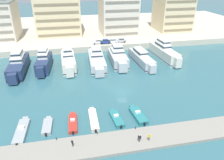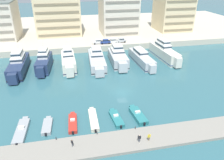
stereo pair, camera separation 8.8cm
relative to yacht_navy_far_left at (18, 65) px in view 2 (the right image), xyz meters
name	(u,v)px [view 2 (the right image)]	position (x,y,z in m)	size (l,w,h in m)	color
ground_plane	(122,92)	(28.76, -19.59, -2.35)	(400.00, 400.00, 0.00)	#336670
quay_promenade	(91,29)	(28.76, 48.87, -1.18)	(180.00, 70.00, 2.34)	beige
pier_dock	(146,138)	(28.76, -38.06, -2.05)	(120.00, 5.88, 0.59)	gray
yacht_navy_far_left	(18,65)	(0.00, 0.00, 0.00)	(4.60, 19.57, 8.25)	navy
yacht_navy_left	(44,62)	(7.71, 0.71, 0.06)	(4.87, 15.65, 8.24)	navy
yacht_ivory_mid_left	(68,61)	(15.46, 0.21, 0.03)	(4.58, 17.01, 8.26)	silver
yacht_silver_center_left	(97,59)	(24.84, 0.33, -0.26)	(5.83, 20.18, 7.67)	silver
yacht_silver_center	(118,57)	(32.18, 0.42, -0.04)	(5.49, 16.94, 8.12)	silver
yacht_silver_center_right	(142,58)	(40.13, -1.21, -0.47)	(4.78, 19.02, 6.39)	silver
yacht_ivory_mid_right	(164,52)	(49.59, 1.54, 0.19)	(5.18, 19.83, 8.55)	silver
motorboat_grey_far_left	(22,131)	(5.41, -31.15, -1.94)	(2.39, 8.65, 1.23)	#9EA3A8
motorboat_grey_left	(47,126)	(10.27, -30.57, -1.98)	(2.05, 6.02, 0.81)	#9EA3A8
motorboat_red_mid_left	(73,123)	(15.38, -30.59, -1.96)	(1.91, 7.07, 1.13)	red
motorboat_cream_center_left	(93,119)	(19.72, -30.33, -1.92)	(1.80, 8.35, 1.26)	beige
motorboat_teal_center	(116,118)	(24.56, -30.86, -1.97)	(2.40, 6.84, 1.10)	teal
motorboat_teal_center_right	(138,115)	(29.39, -30.86, -1.86)	(2.70, 7.26, 1.36)	teal
car_white_far_left	(98,42)	(27.70, 16.89, 0.97)	(4.11, 1.94, 1.80)	white
car_blue_left	(105,41)	(30.71, 16.62, 0.97)	(4.13, 1.98, 1.80)	#28428E
car_white_mid_left	(113,41)	(33.79, 16.77, 0.97)	(4.13, 1.98, 1.80)	white
car_silver_center_left	(121,40)	(37.38, 17.02, 0.97)	(4.16, 2.04, 1.80)	#B7BCC1
apartment_block_left	(57,5)	(12.65, 35.89, 12.81)	(19.75, 15.47, 27.54)	beige
apartment_block_mid_left	(118,7)	(39.58, 32.63, 11.81)	(16.14, 17.21, 25.53)	silver
apartment_block_center_left	(174,6)	(67.34, 33.71, 11.42)	(15.79, 15.73, 24.73)	beige
pedestrian_near_edge	(139,138)	(27.02, -39.01, -0.80)	(0.58, 0.38, 1.61)	#4C515B
pedestrian_mid_deck	(149,136)	(28.87, -39.03, -0.82)	(0.61, 0.25, 1.59)	#7A6B56
pedestrian_far_side	(72,142)	(15.04, -37.72, -0.85)	(0.38, 0.54, 1.54)	#4C515B
bollard_west	(56,138)	(12.18, -35.37, -1.44)	(0.20, 0.20, 0.61)	#2D2D33
bollard_west_mid	(97,133)	(19.80, -35.37, -1.44)	(0.20, 0.20, 0.61)	#2D2D33
bollard_east_mid	(135,128)	(27.42, -35.37, -1.44)	(0.20, 0.20, 0.61)	#2D2D33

